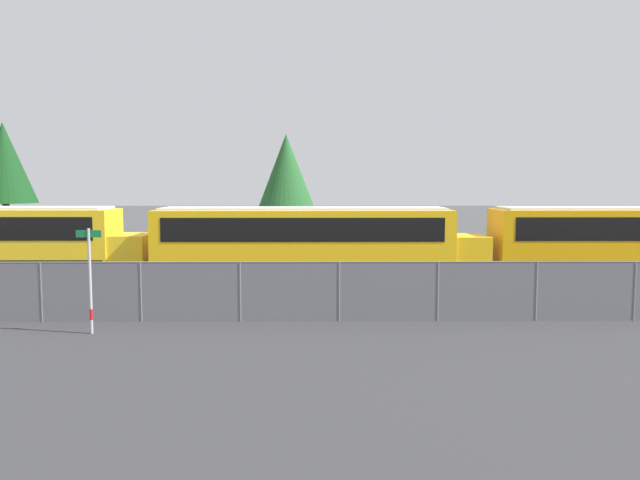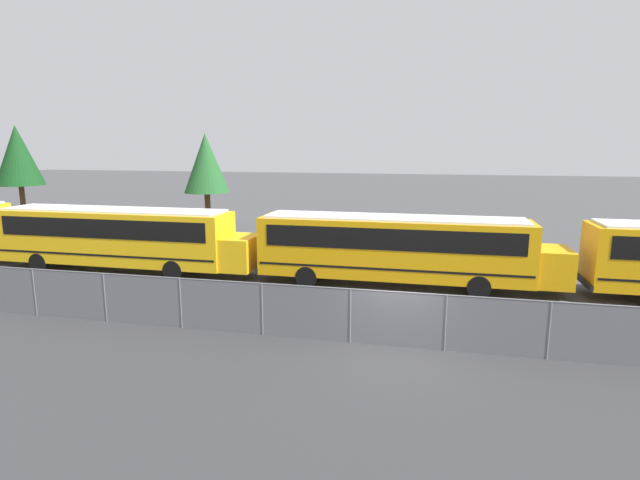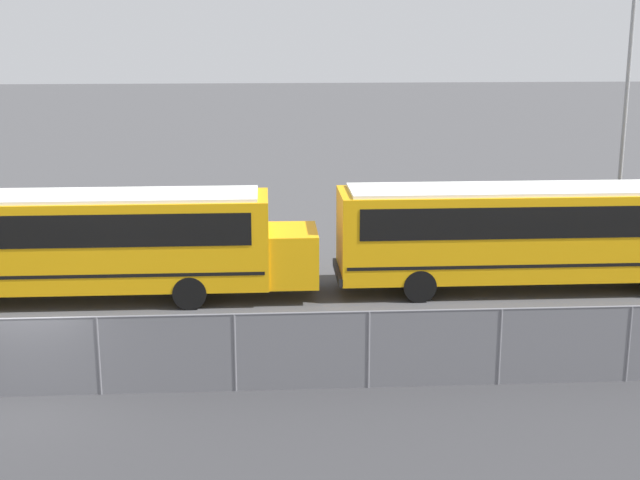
% 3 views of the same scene
% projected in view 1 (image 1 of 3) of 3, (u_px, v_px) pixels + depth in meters
% --- Properties ---
extents(school_bus_2, '(13.71, 2.48, 3.23)m').
position_uv_depth(school_bus_2, '(311.00, 239.00, 25.68)').
color(school_bus_2, yellow).
rests_on(school_bus_2, ground_plane).
extents(street_sign, '(0.70, 0.09, 2.97)m').
position_uv_depth(street_sign, '(90.00, 278.00, 17.34)').
color(street_sign, '#B7B7BC').
rests_on(street_sign, ground_plane).
extents(tree_0, '(3.97, 3.97, 8.11)m').
position_uv_depth(tree_0, '(4.00, 163.00, 39.97)').
color(tree_0, '#51381E').
rests_on(tree_0, ground_plane).
extents(tree_1, '(3.46, 3.46, 7.29)m').
position_uv_depth(tree_1, '(286.00, 171.00, 38.97)').
color(tree_1, '#51381E').
rests_on(tree_1, ground_plane).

